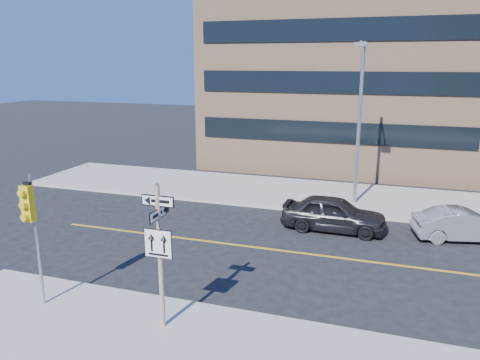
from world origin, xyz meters
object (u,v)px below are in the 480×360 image
(parked_car_a, at_px, (334,213))
(streetlight_a, at_px, (359,114))
(sign_pole, at_px, (160,249))
(traffic_signal, at_px, (30,214))
(parked_car_b, at_px, (464,225))

(parked_car_a, relative_size, streetlight_a, 0.56)
(sign_pole, relative_size, parked_car_a, 0.90)
(sign_pole, bearing_deg, traffic_signal, -177.89)
(sign_pole, distance_m, traffic_signal, 4.05)
(traffic_signal, distance_m, parked_car_b, 16.42)
(sign_pole, xyz_separation_m, streetlight_a, (4.00, 13.27, 2.32))
(sign_pole, distance_m, parked_car_b, 13.37)
(traffic_signal, bearing_deg, sign_pole, 2.11)
(sign_pole, bearing_deg, streetlight_a, 73.23)
(sign_pole, distance_m, streetlight_a, 14.05)
(sign_pole, height_order, streetlight_a, streetlight_a)
(parked_car_a, height_order, streetlight_a, streetlight_a)
(parked_car_b, distance_m, streetlight_a, 7.05)
(parked_car_a, bearing_deg, traffic_signal, 143.55)
(sign_pole, relative_size, streetlight_a, 0.51)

